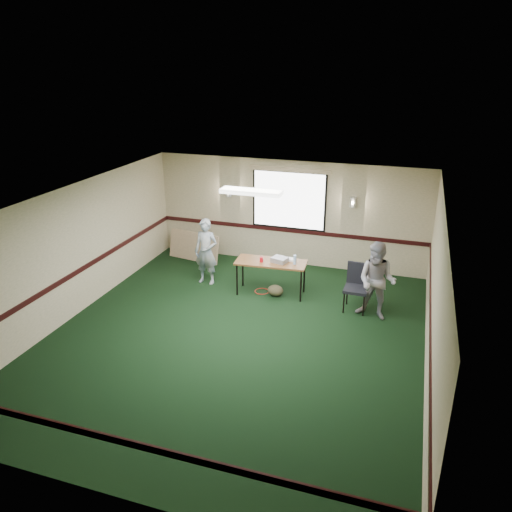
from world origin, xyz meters
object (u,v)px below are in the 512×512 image
(person_left, at_px, (206,252))
(person_right, at_px, (377,281))
(conference_chair, at_px, (357,283))
(folding_table, at_px, (271,264))
(projector, at_px, (280,260))

(person_left, height_order, person_right, person_right)
(person_left, relative_size, person_right, 0.97)
(conference_chair, bearing_deg, person_left, 177.69)
(folding_table, xyz_separation_m, person_right, (2.36, -0.41, 0.09))
(folding_table, distance_m, conference_chair, 1.95)
(conference_chair, distance_m, person_left, 3.58)
(conference_chair, bearing_deg, projector, 176.49)
(projector, relative_size, conference_chair, 0.33)
(projector, distance_m, person_right, 2.21)
(folding_table, distance_m, projector, 0.22)
(folding_table, relative_size, person_left, 1.03)
(person_right, bearing_deg, projector, -179.19)
(person_right, bearing_deg, folding_table, -177.47)
(projector, bearing_deg, conference_chair, 10.87)
(conference_chair, relative_size, person_left, 0.64)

